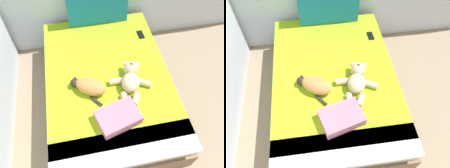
# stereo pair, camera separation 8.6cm
# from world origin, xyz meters

# --- Properties ---
(ground_plane) EXTENTS (10.38, 10.38, 0.00)m
(ground_plane) POSITION_xyz_m (2.08, 1.86, 0.00)
(ground_plane) COLOR gray
(bed) EXTENTS (1.44, 2.08, 0.50)m
(bed) POSITION_xyz_m (1.19, 2.61, 0.25)
(bed) COLOR brown
(bed) RESTS_ON ground_plane
(patterned_cushion) EXTENTS (0.78, 0.15, 0.51)m
(patterned_cushion) POSITION_xyz_m (1.24, 3.55, 0.75)
(patterned_cushion) COLOR #1972AD
(patterned_cushion) RESTS_ON bed
(cat) EXTENTS (0.41, 0.39, 0.15)m
(cat) POSITION_xyz_m (0.96, 2.43, 0.57)
(cat) COLOR #D18447
(cat) RESTS_ON bed
(teddy_bear) EXTENTS (0.46, 0.54, 0.17)m
(teddy_bear) POSITION_xyz_m (1.42, 2.44, 0.57)
(teddy_bear) COLOR beige
(teddy_bear) RESTS_ON bed
(cell_phone) EXTENTS (0.08, 0.15, 0.01)m
(cell_phone) POSITION_xyz_m (1.74, 3.16, 0.50)
(cell_phone) COLOR black
(cell_phone) RESTS_ON bed
(throw_pillow) EXTENTS (0.46, 0.38, 0.11)m
(throw_pillow) POSITION_xyz_m (1.19, 2.03, 0.55)
(throw_pillow) COLOR #D1728C
(throw_pillow) RESTS_ON bed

